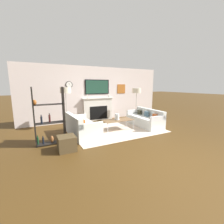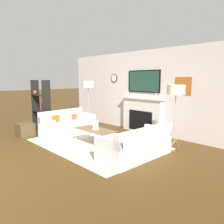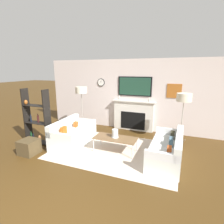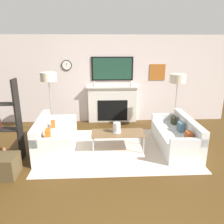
{
  "view_description": "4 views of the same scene",
  "coord_description": "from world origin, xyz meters",
  "px_view_note": "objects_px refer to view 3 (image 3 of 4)",
  "views": [
    {
      "loc": [
        -2.86,
        -2.11,
        1.79
      ],
      "look_at": [
        -0.13,
        3.18,
        0.72
      ],
      "focal_mm": 24.0,
      "sensor_mm": 36.0,
      "label": 1
    },
    {
      "loc": [
        4.5,
        -0.71,
        1.78
      ],
      "look_at": [
        -0.06,
        3.66,
        0.82
      ],
      "focal_mm": 35.0,
      "sensor_mm": 36.0,
      "label": 2
    },
    {
      "loc": [
        1.65,
        -1.4,
        2.3
      ],
      "look_at": [
        -0.28,
        3.45,
        1.04
      ],
      "focal_mm": 28.0,
      "sensor_mm": 36.0,
      "label": 3
    },
    {
      "loc": [
        -0.34,
        -1.77,
        2.35
      ],
      "look_at": [
        -0.1,
        3.27,
        0.84
      ],
      "focal_mm": 35.0,
      "sensor_mm": 36.0,
      "label": 4
    }
  ],
  "objects_px": {
    "floor_lamp_left": "(81,91)",
    "floor_lamp_right": "(184,98)",
    "couch_left": "(73,135)",
    "couch_right": "(167,150)",
    "hurricane_candle": "(115,134)",
    "ottoman": "(29,147)",
    "shelf_unit": "(37,119)",
    "coffee_table": "(115,139)"
  },
  "relations": [
    {
      "from": "couch_left",
      "to": "floor_lamp_left",
      "type": "xyz_separation_m",
      "value": [
        -0.3,
        1.1,
        1.28
      ]
    },
    {
      "from": "couch_right",
      "to": "shelf_unit",
      "type": "height_order",
      "value": "shelf_unit"
    },
    {
      "from": "couch_left",
      "to": "couch_right",
      "type": "height_order",
      "value": "couch_left"
    },
    {
      "from": "couch_left",
      "to": "floor_lamp_right",
      "type": "height_order",
      "value": "floor_lamp_right"
    },
    {
      "from": "couch_left",
      "to": "shelf_unit",
      "type": "xyz_separation_m",
      "value": [
        -1.09,
        -0.34,
        0.5
      ]
    },
    {
      "from": "coffee_table",
      "to": "floor_lamp_right",
      "type": "relative_size",
      "value": 0.74
    },
    {
      "from": "ottoman",
      "to": "couch_right",
      "type": "bearing_deg",
      "value": 16.38
    },
    {
      "from": "couch_right",
      "to": "floor_lamp_right",
      "type": "bearing_deg",
      "value": 74.79
    },
    {
      "from": "shelf_unit",
      "to": "couch_right",
      "type": "bearing_deg",
      "value": 4.98
    },
    {
      "from": "coffee_table",
      "to": "shelf_unit",
      "type": "relative_size",
      "value": 0.7
    },
    {
      "from": "coffee_table",
      "to": "hurricane_candle",
      "type": "height_order",
      "value": "hurricane_candle"
    },
    {
      "from": "couch_left",
      "to": "floor_lamp_right",
      "type": "bearing_deg",
      "value": 19.02
    },
    {
      "from": "couch_right",
      "to": "floor_lamp_right",
      "type": "relative_size",
      "value": 1.09
    },
    {
      "from": "floor_lamp_right",
      "to": "shelf_unit",
      "type": "xyz_separation_m",
      "value": [
        -4.27,
        -1.44,
        -0.71
      ]
    },
    {
      "from": "floor_lamp_left",
      "to": "floor_lamp_right",
      "type": "height_order",
      "value": "floor_lamp_left"
    },
    {
      "from": "floor_lamp_left",
      "to": "floor_lamp_right",
      "type": "xyz_separation_m",
      "value": [
        3.48,
        0.0,
        -0.07
      ]
    },
    {
      "from": "floor_lamp_right",
      "to": "ottoman",
      "type": "height_order",
      "value": "floor_lamp_right"
    },
    {
      "from": "floor_lamp_left",
      "to": "shelf_unit",
      "type": "xyz_separation_m",
      "value": [
        -0.79,
        -1.44,
        -0.78
      ]
    },
    {
      "from": "ottoman",
      "to": "shelf_unit",
      "type": "bearing_deg",
      "value": 116.43
    },
    {
      "from": "floor_lamp_left",
      "to": "ottoman",
      "type": "bearing_deg",
      "value": -101.29
    },
    {
      "from": "couch_right",
      "to": "hurricane_candle",
      "type": "relative_size",
      "value": 7.55
    },
    {
      "from": "couch_left",
      "to": "shelf_unit",
      "type": "distance_m",
      "value": 1.25
    },
    {
      "from": "couch_left",
      "to": "shelf_unit",
      "type": "relative_size",
      "value": 0.96
    },
    {
      "from": "coffee_table",
      "to": "couch_left",
      "type": "bearing_deg",
      "value": 177.98
    },
    {
      "from": "couch_left",
      "to": "coffee_table",
      "type": "xyz_separation_m",
      "value": [
        1.47,
        -0.05,
        0.12
      ]
    },
    {
      "from": "couch_right",
      "to": "ottoman",
      "type": "relative_size",
      "value": 3.83
    },
    {
      "from": "couch_left",
      "to": "coffee_table",
      "type": "bearing_deg",
      "value": -2.02
    },
    {
      "from": "hurricane_candle",
      "to": "ottoman",
      "type": "height_order",
      "value": "hurricane_candle"
    },
    {
      "from": "floor_lamp_left",
      "to": "ottoman",
      "type": "height_order",
      "value": "floor_lamp_left"
    },
    {
      "from": "coffee_table",
      "to": "hurricane_candle",
      "type": "distance_m",
      "value": 0.14
    },
    {
      "from": "couch_left",
      "to": "couch_right",
      "type": "distance_m",
      "value": 2.89
    },
    {
      "from": "hurricane_candle",
      "to": "ottoman",
      "type": "distance_m",
      "value": 2.43
    },
    {
      "from": "coffee_table",
      "to": "ottoman",
      "type": "xyz_separation_m",
      "value": [
        -2.2,
        -1.01,
        -0.2
      ]
    },
    {
      "from": "couch_left",
      "to": "shelf_unit",
      "type": "bearing_deg",
      "value": -162.44
    },
    {
      "from": "couch_left",
      "to": "couch_right",
      "type": "xyz_separation_m",
      "value": [
        2.89,
        0.0,
        -0.01
      ]
    },
    {
      "from": "couch_left",
      "to": "coffee_table",
      "type": "height_order",
      "value": "couch_left"
    },
    {
      "from": "couch_left",
      "to": "floor_lamp_right",
      "type": "distance_m",
      "value": 3.58
    },
    {
      "from": "shelf_unit",
      "to": "couch_left",
      "type": "bearing_deg",
      "value": 17.56
    },
    {
      "from": "ottoman",
      "to": "couch_left",
      "type": "bearing_deg",
      "value": 55.49
    },
    {
      "from": "floor_lamp_left",
      "to": "shelf_unit",
      "type": "distance_m",
      "value": 1.82
    },
    {
      "from": "coffee_table",
      "to": "hurricane_candle",
      "type": "bearing_deg",
      "value": 120.48
    },
    {
      "from": "couch_right",
      "to": "coffee_table",
      "type": "relative_size",
      "value": 1.46
    }
  ]
}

